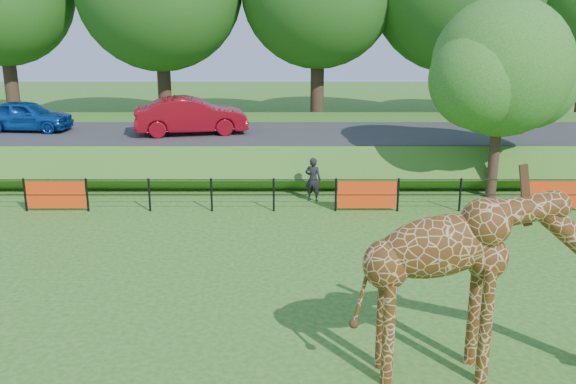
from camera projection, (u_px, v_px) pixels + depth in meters
name	position (u px, v px, depth m)	size (l,w,h in m)	color
ground	(266.00, 332.00, 13.06)	(90.00, 90.00, 0.00)	#295E17
giraffe	(491.00, 285.00, 11.14)	(4.82, 0.88, 3.44)	#512D10
perimeter_fence	(274.00, 195.00, 20.59)	(28.07, 0.10, 1.10)	black
embankment	(277.00, 144.00, 27.76)	(40.00, 9.00, 1.30)	#295E17
road	(277.00, 134.00, 26.13)	(40.00, 5.00, 0.12)	#2E2E31
car_blue	(26.00, 116.00, 26.36)	(1.49, 3.70, 1.26)	#1650B3
car_red	(191.00, 116.00, 25.71)	(1.56, 4.46, 1.47)	#9F0B1A
visitor	(313.00, 179.00, 21.64)	(0.55, 0.36, 1.51)	black
tree_east	(504.00, 72.00, 21.12)	(5.40, 4.71, 6.76)	#322016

